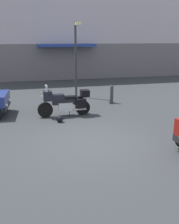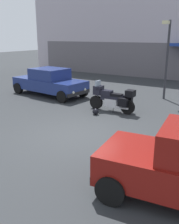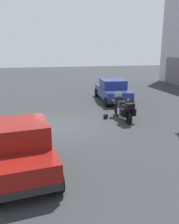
{
  "view_description": "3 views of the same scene",
  "coord_description": "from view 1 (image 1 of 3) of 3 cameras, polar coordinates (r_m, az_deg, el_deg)",
  "views": [
    {
      "loc": [
        -2.12,
        -7.68,
        3.25
      ],
      "look_at": [
        0.1,
        0.95,
        0.77
      ],
      "focal_mm": 42.84,
      "sensor_mm": 36.0,
      "label": 1
    },
    {
      "loc": [
        4.82,
        -6.71,
        3.35
      ],
      "look_at": [
        0.09,
        0.67,
        0.71
      ],
      "focal_mm": 40.93,
      "sensor_mm": 36.0,
      "label": 2
    },
    {
      "loc": [
        10.96,
        -1.26,
        3.67
      ],
      "look_at": [
        0.42,
        1.28,
        0.75
      ],
      "focal_mm": 37.59,
      "sensor_mm": 36.0,
      "label": 3
    }
  ],
  "objects": [
    {
      "name": "building_facade_rear",
      "position": [
        22.56,
        -9.58,
        20.07
      ],
      "size": [
        29.17,
        3.4,
        10.31
      ],
      "color": "#B2A8B2",
      "rests_on": "ground"
    },
    {
      "name": "ground_plane",
      "position": [
        8.6,
        0.91,
        -6.65
      ],
      "size": [
        80.0,
        80.0,
        0.0
      ],
      "primitive_type": "plane",
      "color": "#2D3033"
    },
    {
      "name": "bollard_curbside",
      "position": [
        13.76,
        4.78,
        3.95
      ],
      "size": [
        0.16,
        0.16,
        0.94
      ],
      "color": "#333338",
      "rests_on": "ground"
    },
    {
      "name": "streetlamp_curbside",
      "position": [
        14.87,
        -2.85,
        12.83
      ],
      "size": [
        0.28,
        0.94,
        4.11
      ],
      "color": "#2D2D33",
      "rests_on": "ground"
    },
    {
      "name": "helmet",
      "position": [
        10.7,
        -6.41,
        -1.45
      ],
      "size": [
        0.28,
        0.28,
        0.28
      ],
      "primitive_type": "sphere",
      "color": "black",
      "rests_on": "ground"
    },
    {
      "name": "motorcycle",
      "position": [
        11.43,
        -5.22,
        2.19
      ],
      "size": [
        2.26,
        0.76,
        1.36
      ],
      "rotation": [
        0.0,
        0.0,
        3.14
      ],
      "color": "black",
      "rests_on": "ground"
    }
  ]
}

